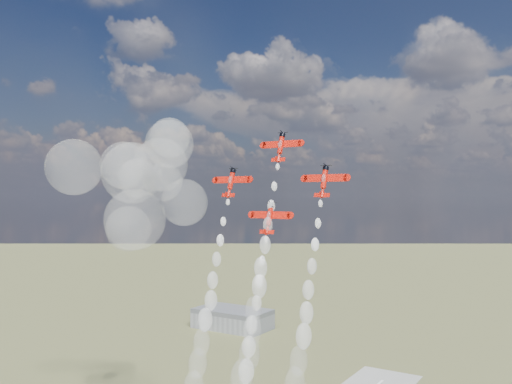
{
  "coord_description": "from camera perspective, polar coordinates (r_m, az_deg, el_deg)",
  "views": [
    {
      "loc": [
        87.42,
        -120.67,
        89.72
      ],
      "look_at": [
        9.7,
        3.19,
        90.56
      ],
      "focal_mm": 38.0,
      "sensor_mm": 36.0,
      "label": 1
    }
  ],
  "objects": [
    {
      "name": "plane_slot",
      "position": [
        140.63,
        1.41,
        -2.71
      ],
      "size": [
        11.79,
        4.85,
        8.19
      ],
      "rotation": [
        1.27,
        0.0,
        0.0
      ],
      "color": "red",
      "rests_on": "ground"
    },
    {
      "name": "drifted_smoke_cloud",
      "position": [
        200.41,
        -12.59,
        1.12
      ],
      "size": [
        64.33,
        34.76,
        48.64
      ],
      "color": "white",
      "rests_on": "ground"
    },
    {
      "name": "hangar",
      "position": [
        374.63,
        -2.49,
        -13.16
      ],
      "size": [
        50.0,
        28.0,
        13.0
      ],
      "color": "gray",
      "rests_on": "ground"
    },
    {
      "name": "smoke_trail_left",
      "position": [
        145.54,
        -6.1,
        -17.24
      ],
      "size": [
        5.29,
        18.94,
        53.79
      ],
      "color": "white",
      "rests_on": "plane_left"
    },
    {
      "name": "plane_left",
      "position": [
        150.72,
        -2.65,
        1.05
      ],
      "size": [
        11.79,
        4.85,
        8.19
      ],
      "rotation": [
        1.27,
        0.0,
        0.0
      ],
      "color": "red",
      "rests_on": "ground"
    },
    {
      "name": "plane_lead",
      "position": [
        146.23,
        2.6,
        4.81
      ],
      "size": [
        11.79,
        4.85,
        8.19
      ],
      "rotation": [
        1.27,
        0.0,
        0.0
      ],
      "color": "red",
      "rests_on": "ground"
    },
    {
      "name": "plane_right",
      "position": [
        136.55,
        7.18,
        1.2
      ],
      "size": [
        11.79,
        4.85,
        8.19
      ],
      "rotation": [
        1.27,
        0.0,
        0.0
      ],
      "color": "red",
      "rests_on": "ground"
    },
    {
      "name": "smoke_trail_right",
      "position": [
        130.76,
        4.22,
        -19.33
      ],
      "size": [
        5.35,
        19.24,
        54.73
      ],
      "color": "white",
      "rests_on": "plane_right"
    },
    {
      "name": "smoke_trail_lead",
      "position": [
        137.4,
        -0.47,
        -14.23
      ],
      "size": [
        5.56,
        19.67,
        54.65
      ],
      "color": "white",
      "rests_on": "plane_lead"
    }
  ]
}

